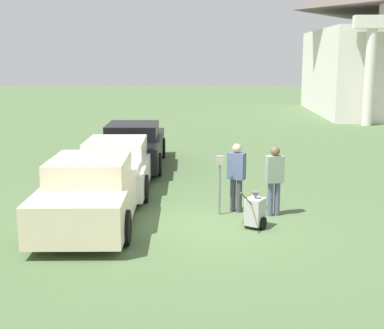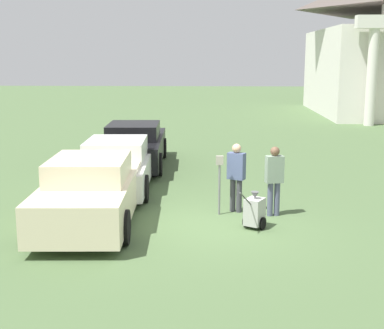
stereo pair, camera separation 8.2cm
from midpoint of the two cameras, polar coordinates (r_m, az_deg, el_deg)
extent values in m
plane|color=#4C663D|center=(12.28, 2.35, -6.59)|extent=(120.00, 120.00, 0.00)
cube|color=beige|center=(12.62, -10.45, -3.31)|extent=(2.17, 5.09, 0.85)
cube|color=beige|center=(12.28, -10.72, -0.46)|extent=(1.79, 2.18, 0.52)
cylinder|color=black|center=(14.34, -13.04, -2.71)|extent=(0.22, 0.74, 0.73)
cylinder|color=black|center=(14.05, -5.55, -2.76)|extent=(0.22, 0.74, 0.73)
cylinder|color=black|center=(11.46, -16.40, -6.46)|extent=(0.22, 0.74, 0.73)
cylinder|color=black|center=(11.09, -6.98, -6.67)|extent=(0.22, 0.74, 0.73)
cube|color=silver|center=(15.76, -7.78, -0.54)|extent=(2.12, 5.07, 0.71)
cube|color=silver|center=(15.45, -7.93, 1.62)|extent=(1.74, 2.17, 0.56)
cylinder|color=black|center=(17.43, -10.09, -0.10)|extent=(0.22, 0.75, 0.74)
cylinder|color=black|center=(17.22, -4.10, -0.09)|extent=(0.22, 0.75, 0.74)
cylinder|color=black|center=(14.47, -12.12, -2.53)|extent=(0.22, 0.75, 0.74)
cylinder|color=black|center=(14.21, -4.90, -2.57)|extent=(0.22, 0.75, 0.74)
cube|color=black|center=(18.90, -6.02, 1.67)|extent=(2.21, 5.24, 0.82)
cube|color=black|center=(18.60, -6.13, 3.58)|extent=(1.82, 2.25, 0.51)
cylinder|color=black|center=(20.62, -8.21, 1.75)|extent=(0.22, 0.76, 0.76)
cylinder|color=black|center=(20.44, -2.91, 1.77)|extent=(0.22, 0.76, 0.76)
cylinder|color=black|center=(17.51, -9.62, 0.00)|extent=(0.22, 0.76, 0.76)
cylinder|color=black|center=(17.31, -3.38, 0.01)|extent=(0.22, 0.76, 0.76)
cylinder|color=slate|center=(13.01, 3.12, -2.71)|extent=(0.05, 0.05, 1.24)
cube|color=gray|center=(12.85, 3.15, 0.45)|extent=(0.18, 0.09, 0.22)
cylinder|color=#3F3F47|center=(13.30, 5.22, -3.35)|extent=(0.14, 0.14, 0.83)
cylinder|color=#3F3F47|center=(13.36, 4.54, -3.26)|extent=(0.14, 0.14, 0.83)
cube|color=#4C597F|center=(13.16, 4.93, -0.17)|extent=(0.47, 0.38, 0.66)
sphere|color=tan|center=(13.08, 4.97, 1.73)|extent=(0.23, 0.23, 0.23)
cylinder|color=#515670|center=(13.13, 9.22, -3.65)|extent=(0.14, 0.14, 0.82)
cylinder|color=#515670|center=(13.08, 8.52, -3.69)|extent=(0.14, 0.14, 0.82)
cube|color=gray|center=(12.94, 8.97, -0.51)|extent=(0.46, 0.31, 0.65)
sphere|color=brown|center=(12.85, 9.03, 1.40)|extent=(0.22, 0.22, 0.22)
cube|color=#B2B2AD|center=(12.11, 6.88, -5.01)|extent=(0.53, 0.56, 0.60)
cone|color=#59595B|center=(12.01, 6.92, -3.27)|extent=(0.18, 0.18, 0.16)
cylinder|color=#4C4C4C|center=(11.59, 5.96, -3.68)|extent=(0.31, 0.53, 0.43)
cylinder|color=black|center=(12.27, 5.95, -5.97)|extent=(0.18, 0.27, 0.28)
cylinder|color=black|center=(12.11, 7.76, -6.25)|extent=(0.18, 0.27, 0.28)
cube|color=silver|center=(38.81, 19.51, 9.29)|extent=(8.22, 12.29, 5.61)
cylinder|color=silver|center=(31.65, 18.68, 8.76)|extent=(0.56, 0.56, 5.33)
camera|label=1|loc=(0.04, -89.83, 0.03)|focal=50.00mm
camera|label=2|loc=(0.04, 90.17, -0.03)|focal=50.00mm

